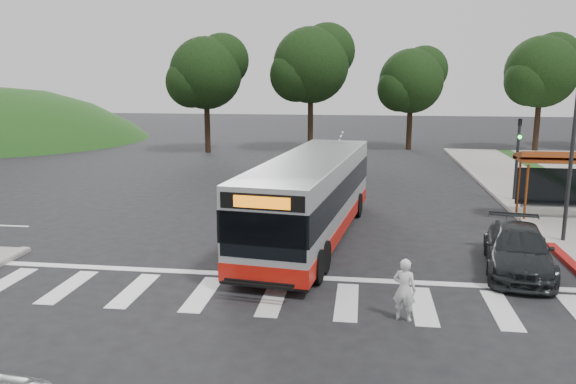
# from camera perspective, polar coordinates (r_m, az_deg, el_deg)

# --- Properties ---
(ground) EXTENTS (140.00, 140.00, 0.00)m
(ground) POSITION_cam_1_polar(r_m,az_deg,el_deg) (20.29, 0.78, -5.37)
(ground) COLOR black
(ground) RESTS_ON ground
(sidewalk_east) EXTENTS (4.00, 40.00, 0.12)m
(sidewalk_east) POSITION_cam_1_polar(r_m,az_deg,el_deg) (29.19, 24.83, -1.06)
(sidewalk_east) COLOR gray
(sidewalk_east) RESTS_ON ground
(curb_east) EXTENTS (0.30, 40.00, 0.15)m
(curb_east) POSITION_cam_1_polar(r_m,az_deg,el_deg) (28.66, 21.01, -0.94)
(curb_east) COLOR #9E9991
(curb_east) RESTS_ON ground
(hillside_nw) EXTENTS (44.00, 44.00, 10.00)m
(hillside_nw) POSITION_cam_1_polar(r_m,az_deg,el_deg) (60.34, -27.09, 4.73)
(hillside_nw) COLOR #194415
(hillside_nw) RESTS_ON ground
(crosswalk_ladder) EXTENTS (18.00, 2.60, 0.01)m
(crosswalk_ladder) POSITION_cam_1_polar(r_m,az_deg,el_deg) (15.62, -1.49, -10.68)
(crosswalk_ladder) COLOR silver
(crosswalk_ladder) RESTS_ON ground
(bus_shelter) EXTENTS (4.20, 1.60, 2.86)m
(bus_shelter) POSITION_cam_1_polar(r_m,az_deg,el_deg) (26.03, 26.65, 2.49)
(bus_shelter) COLOR brown
(bus_shelter) RESTS_ON sidewalk_east
(traffic_signal_ne_tall) EXTENTS (0.18, 0.37, 6.50)m
(traffic_signal_ne_tall) POSITION_cam_1_polar(r_m,az_deg,el_deg) (22.08, 27.02, 5.03)
(traffic_signal_ne_tall) COLOR black
(traffic_signal_ne_tall) RESTS_ON ground
(traffic_signal_ne_short) EXTENTS (0.18, 0.37, 4.00)m
(traffic_signal_ne_short) POSITION_cam_1_polar(r_m,az_deg,el_deg) (28.89, 22.30, 3.90)
(traffic_signal_ne_short) COLOR black
(traffic_signal_ne_short) RESTS_ON ground
(tree_ne_a) EXTENTS (6.16, 5.74, 9.30)m
(tree_ne_a) POSITION_cam_1_polar(r_m,az_deg,el_deg) (49.27, 24.43, 11.16)
(tree_ne_a) COLOR black
(tree_ne_a) RESTS_ON parking_lot
(tree_north_a) EXTENTS (6.60, 6.15, 10.17)m
(tree_north_a) POSITION_cam_1_polar(r_m,az_deg,el_deg) (45.53, 2.45, 12.88)
(tree_north_a) COLOR black
(tree_north_a) RESTS_ON ground
(tree_north_b) EXTENTS (5.72, 5.33, 8.43)m
(tree_north_b) POSITION_cam_1_polar(r_m,az_deg,el_deg) (47.46, 12.50, 11.05)
(tree_north_b) COLOR black
(tree_north_b) RESTS_ON ground
(tree_north_c) EXTENTS (6.16, 5.74, 9.30)m
(tree_north_c) POSITION_cam_1_polar(r_m,az_deg,el_deg) (45.02, -8.23, 11.98)
(tree_north_c) COLOR black
(tree_north_c) RESTS_ON ground
(transit_bus) EXTENTS (4.05, 12.04, 3.05)m
(transit_bus) POSITION_cam_1_polar(r_m,az_deg,el_deg) (20.69, 2.34, -0.68)
(transit_bus) COLOR #B7B9BC
(transit_bus) RESTS_ON ground
(pedestrian) EXTENTS (0.67, 0.55, 1.59)m
(pedestrian) POSITION_cam_1_polar(r_m,az_deg,el_deg) (14.31, 11.74, -9.68)
(pedestrian) COLOR white
(pedestrian) RESTS_ON ground
(dark_sedan) EXTENTS (2.65, 4.98, 1.37)m
(dark_sedan) POSITION_cam_1_polar(r_m,az_deg,el_deg) (18.83, 22.33, -5.45)
(dark_sedan) COLOR black
(dark_sedan) RESTS_ON ground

